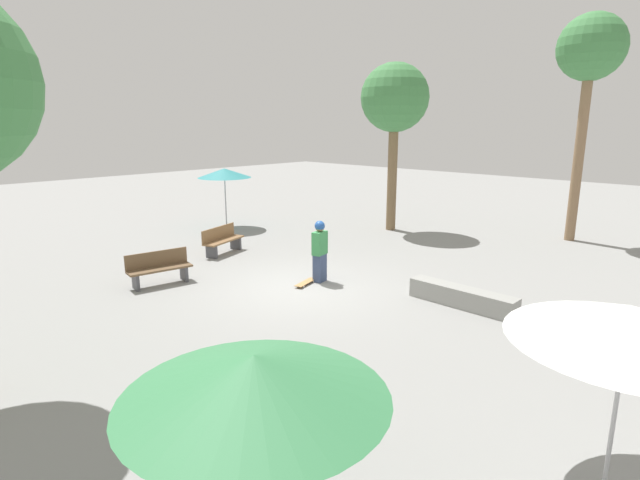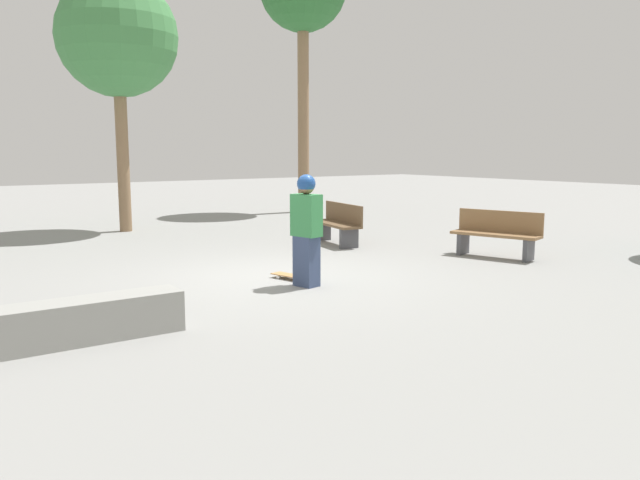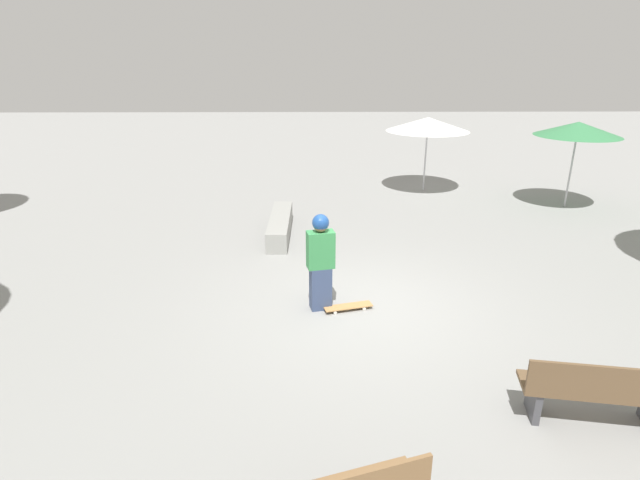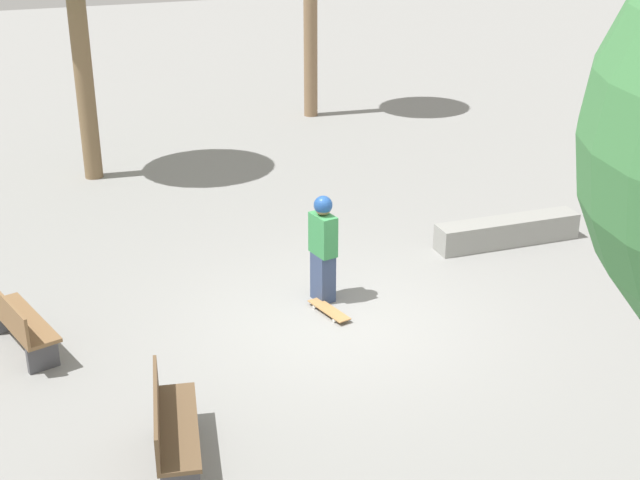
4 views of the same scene
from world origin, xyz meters
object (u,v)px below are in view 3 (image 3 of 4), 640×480
at_px(skater_main, 321,259).
at_px(skateboard, 348,306).
at_px(bench_near, 597,392).
at_px(shade_umbrella_green, 578,129).
at_px(concrete_ledge, 280,226).
at_px(shade_umbrella_white, 428,124).

distance_m(skater_main, skateboard, 0.93).
height_order(bench_near, shade_umbrella_green, shade_umbrella_green).
xyz_separation_m(bench_near, shade_umbrella_green, (-8.56, 3.80, 1.67)).
distance_m(bench_near, shade_umbrella_green, 9.52).
height_order(skateboard, concrete_ledge, concrete_ledge).
bearing_deg(skateboard, concrete_ledge, 95.24).
xyz_separation_m(concrete_ledge, shade_umbrella_green, (-2.18, 7.69, 1.88)).
bearing_deg(bench_near, concrete_ledge, 130.99).
relative_size(skateboard, concrete_ledge, 0.33).
bearing_deg(shade_umbrella_green, bench_near, -23.95).
bearing_deg(skater_main, shade_umbrella_white, 54.43).
xyz_separation_m(shade_umbrella_green, shade_umbrella_white, (-1.81, -3.53, -0.10)).
distance_m(bench_near, shade_umbrella_white, 10.49).
xyz_separation_m(skater_main, bench_near, (2.79, 3.01, -0.44)).
bearing_deg(concrete_ledge, shade_umbrella_white, 133.78).
relative_size(skateboard, shade_umbrella_green, 0.36).
xyz_separation_m(skater_main, skateboard, (0.07, 0.45, -0.81)).
relative_size(skater_main, concrete_ledge, 0.64).
bearing_deg(skater_main, bench_near, -55.02).
height_order(concrete_ledge, shade_umbrella_white, shade_umbrella_white).
relative_size(skater_main, shade_umbrella_white, 0.66).
distance_m(concrete_ledge, shade_umbrella_green, 8.21).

